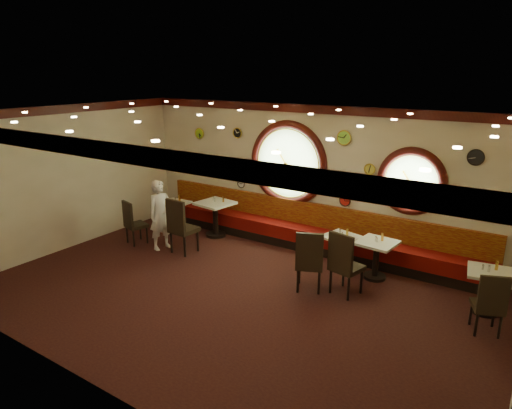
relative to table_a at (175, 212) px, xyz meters
name	(u,v)px	position (x,y,z in m)	size (l,w,h in m)	color
floor	(233,294)	(3.31, -2.03, -0.45)	(9.00, 6.00, 0.00)	black
ceiling	(230,116)	(3.31, -2.03, 2.75)	(9.00, 6.00, 0.02)	#C38B37
wall_back	(311,177)	(3.31, 0.97, 1.15)	(9.00, 0.02, 3.20)	beige
wall_front	(83,272)	(3.31, -5.03, 1.15)	(9.00, 0.02, 3.20)	beige
wall_left	(70,177)	(-1.19, -2.03, 1.15)	(0.02, 6.00, 3.20)	beige
molding_back	(313,109)	(3.31, 0.92, 2.66)	(9.00, 0.10, 0.18)	#350B09
molding_front	(72,146)	(3.31, -4.98, 2.66)	(9.00, 0.10, 0.18)	#350B09
molding_left	(64,109)	(-1.14, -2.03, 2.66)	(0.10, 6.00, 0.18)	#350B09
banquette_base	(303,243)	(3.31, 0.69, -0.35)	(8.00, 0.55, 0.20)	black
banquette_seat	(304,233)	(3.31, 0.69, -0.10)	(8.00, 0.55, 0.30)	#5D0908
banquette_back	(309,214)	(3.31, 0.91, 0.30)	(8.00, 0.10, 0.55)	#640D07
porthole_left_glass	(288,163)	(2.71, 0.97, 1.40)	(1.66, 1.66, 0.02)	#A4D47F
porthole_left_frame	(288,164)	(2.71, 0.95, 1.40)	(1.98, 1.98, 0.18)	#350B09
porthole_left_ring	(287,164)	(2.71, 0.92, 1.40)	(1.61, 1.61, 0.03)	gold
porthole_right_glass	(411,181)	(5.51, 0.97, 1.35)	(1.10, 1.10, 0.02)	#A4D47F
porthole_right_frame	(411,182)	(5.51, 0.95, 1.35)	(1.38, 1.38, 0.18)	#350B09
porthole_right_ring	(411,182)	(5.51, 0.92, 1.35)	(1.09, 1.09, 0.03)	gold
wall_clock_0	(241,184)	(1.41, 0.93, 0.75)	(0.20, 0.20, 0.03)	silver
wall_clock_1	(484,210)	(6.86, 0.93, 1.00)	(0.34, 0.34, 0.03)	silver
wall_clock_2	(344,138)	(4.06, 0.93, 2.10)	(0.30, 0.30, 0.03)	#91E246
wall_clock_3	(189,162)	(-0.29, 0.93, 1.10)	(0.32, 0.32, 0.03)	red
wall_clock_4	(238,133)	(1.31, 0.93, 2.00)	(0.24, 0.24, 0.03)	black
wall_clock_5	(476,157)	(6.61, 0.93, 1.95)	(0.28, 0.28, 0.03)	black
wall_clock_6	(345,201)	(4.16, 0.93, 0.75)	(0.24, 0.24, 0.03)	red
wall_clock_7	(228,170)	(1.01, 0.93, 1.05)	(0.36, 0.36, 0.03)	gold
wall_clock_8	(200,133)	(0.11, 0.93, 1.90)	(0.26, 0.26, 0.03)	#7FAC22
wall_clock_9	(370,169)	(4.66, 0.93, 1.50)	(0.22, 0.22, 0.03)	gold
table_a	(175,212)	(0.00, 0.00, 0.00)	(0.68, 0.68, 0.72)	black
table_b	(215,215)	(1.15, 0.20, 0.09)	(0.87, 0.87, 0.86)	black
table_c	(341,248)	(4.47, 0.09, -0.01)	(0.79, 0.79, 0.71)	black
table_d	(376,255)	(5.22, 0.05, 0.03)	(0.76, 0.76, 0.76)	black
table_e	(488,287)	(7.21, -0.21, 0.02)	(0.78, 0.78, 0.75)	black
chair_a	(132,220)	(-0.11, -1.29, 0.14)	(0.54, 0.54, 0.64)	black
chair_b	(180,223)	(1.21, -1.11, 0.26)	(0.55, 0.55, 0.77)	black
chair_c	(309,257)	(4.39, -1.16, 0.21)	(0.65, 0.65, 0.72)	black
chair_d	(344,260)	(4.97, -0.96, 0.23)	(0.60, 0.60, 0.74)	black
chair_e	(490,300)	(7.33, -0.94, 0.13)	(0.56, 0.56, 0.63)	black
condiment_a_salt	(175,199)	(-0.04, 0.08, 0.32)	(0.04, 0.04, 0.10)	silver
condiment_b_salt	(213,198)	(1.03, 0.29, 0.46)	(0.04, 0.04, 0.10)	#B8B8BD
condiment_c_salt	(340,232)	(4.41, 0.15, 0.31)	(0.04, 0.04, 0.11)	silver
condiment_d_salt	(376,239)	(5.19, 0.05, 0.36)	(0.04, 0.04, 0.10)	silver
condiment_a_pepper	(172,201)	(0.00, -0.08, 0.32)	(0.04, 0.04, 0.11)	silver
condiment_b_pepper	(215,200)	(1.12, 0.23, 0.45)	(0.03, 0.03, 0.10)	#B8B7BC
condiment_c_pepper	(342,235)	(4.50, 0.05, 0.30)	(0.03, 0.03, 0.09)	silver
condiment_d_pepper	(377,240)	(5.22, 0.01, 0.35)	(0.03, 0.03, 0.09)	silver
condiment_a_bottle	(179,198)	(0.09, 0.10, 0.36)	(0.06, 0.06, 0.18)	gold
condiment_b_bottle	(223,199)	(1.31, 0.32, 0.47)	(0.04, 0.04, 0.14)	#C9802F
condiment_c_bottle	(347,232)	(4.55, 0.17, 0.33)	(0.05, 0.05, 0.15)	gold
condiment_d_bottle	(382,237)	(5.28, 0.14, 0.39)	(0.05, 0.05, 0.16)	gold
condiment_e_salt	(483,267)	(7.10, -0.20, 0.34)	(0.03, 0.03, 0.09)	#BABABF
condiment_e_pepper	(489,269)	(7.19, -0.24, 0.35)	(0.04, 0.04, 0.11)	silver
condiment_e_bottle	(497,265)	(7.28, -0.09, 0.37)	(0.05, 0.05, 0.16)	gold
waiter	(161,215)	(0.64, -1.11, 0.34)	(0.58, 0.38, 1.59)	white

